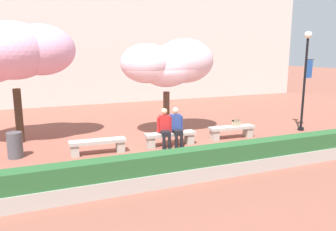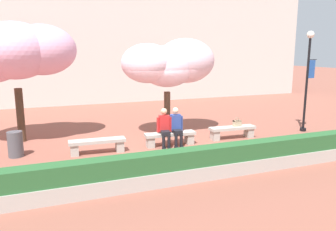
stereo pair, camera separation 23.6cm
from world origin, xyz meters
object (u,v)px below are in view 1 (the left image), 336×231
object	(u,v)px
person_seated_left	(165,126)
cherry_tree_secondary	(9,52)
stone_bench_center	(232,130)
trash_bin	(15,145)
stone_bench_near_west	(170,137)
cherry_tree_main	(168,64)
handbag	(236,122)
lamp_post_with_banner	(305,72)
stone_bench_west_end	(98,144)
person_seated_right	(176,125)

from	to	relation	value
person_seated_left	cherry_tree_secondary	distance (m)	5.75
stone_bench_center	trash_bin	world-z (taller)	trash_bin
stone_bench_near_west	person_seated_left	world-z (taller)	person_seated_left
stone_bench_center	cherry_tree_secondary	world-z (taller)	cherry_tree_secondary
stone_bench_center	cherry_tree_main	world-z (taller)	cherry_tree_main
handbag	lamp_post_with_banner	world-z (taller)	lamp_post_with_banner
person_seated_left	cherry_tree_main	world-z (taller)	cherry_tree_main
stone_bench_west_end	lamp_post_with_banner	distance (m)	8.45
stone_bench_west_end	lamp_post_with_banner	size ratio (longest dim) A/B	0.45
trash_bin	person_seated_right	bearing A→B (deg)	-7.01
stone_bench_near_west	lamp_post_with_banner	distance (m)	6.11
cherry_tree_main	stone_bench_center	bearing A→B (deg)	-37.98
person_seated_right	handbag	size ratio (longest dim) A/B	3.81
stone_bench_center	lamp_post_with_banner	distance (m)	3.89
person_seated_left	cherry_tree_main	distance (m)	2.64
stone_bench_center	stone_bench_near_west	bearing A→B (deg)	180.00
person_seated_right	lamp_post_with_banner	size ratio (longest dim) A/B	0.33
lamp_post_with_banner	person_seated_left	bearing A→B (deg)	-179.65
stone_bench_west_end	handbag	bearing A→B (deg)	0.04
person_seated_right	handbag	xyz separation A→B (m)	(2.44, 0.06, -0.12)
cherry_tree_main	trash_bin	bearing A→B (deg)	-170.20
stone_bench_near_west	cherry_tree_main	world-z (taller)	cherry_tree_main
stone_bench_west_end	cherry_tree_main	world-z (taller)	cherry_tree_main
cherry_tree_secondary	stone_bench_near_west	bearing A→B (deg)	-26.42
handbag	cherry_tree_main	size ratio (longest dim) A/B	0.09
stone_bench_center	handbag	distance (m)	0.34
person_seated_left	person_seated_right	size ratio (longest dim) A/B	1.00
stone_bench_center	cherry_tree_secondary	distance (m)	8.16
trash_bin	stone_bench_west_end	bearing A→B (deg)	-13.40
stone_bench_near_west	cherry_tree_secondary	world-z (taller)	cherry_tree_secondary
stone_bench_west_end	person_seated_left	bearing A→B (deg)	-1.35
stone_bench_near_west	trash_bin	world-z (taller)	trash_bin
stone_bench_west_end	person_seated_left	world-z (taller)	person_seated_left
person_seated_right	person_seated_left	bearing A→B (deg)	179.91
lamp_post_with_banner	handbag	bearing A→B (deg)	179.64
stone_bench_west_end	lamp_post_with_banner	bearing A→B (deg)	-0.11
handbag	lamp_post_with_banner	bearing A→B (deg)	-0.36
stone_bench_west_end	cherry_tree_main	distance (m)	4.11
person_seated_left	person_seated_right	xyz separation A→B (m)	(0.42, -0.00, 0.00)
handbag	cherry_tree_main	xyz separation A→B (m)	(-2.10, 1.48, 2.12)
stone_bench_center	person_seated_left	distance (m)	2.70
stone_bench_near_west	stone_bench_center	distance (m)	2.45
cherry_tree_main	cherry_tree_secondary	world-z (taller)	cherry_tree_secondary
stone_bench_west_end	person_seated_right	bearing A→B (deg)	-1.15
handbag	lamp_post_with_banner	size ratio (longest dim) A/B	0.09
stone_bench_center	cherry_tree_main	distance (m)	3.40
person_seated_left	trash_bin	size ratio (longest dim) A/B	1.65
stone_bench_center	cherry_tree_secondary	size ratio (longest dim) A/B	0.42
cherry_tree_secondary	lamp_post_with_banner	distance (m)	10.88
person_seated_left	trash_bin	bearing A→B (deg)	172.36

